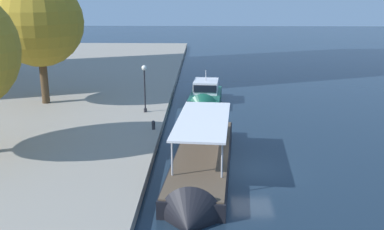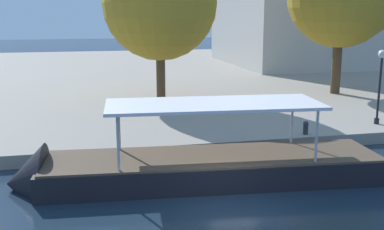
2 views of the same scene
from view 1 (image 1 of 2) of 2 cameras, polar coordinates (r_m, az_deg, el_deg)
ground_plane at (r=26.84m, az=8.00°, el=-7.07°), size 220.00×220.00×0.00m
tour_boat_1 at (r=25.73m, az=1.18°, el=-7.02°), size 14.53×4.35×4.31m
motor_yacht_2 at (r=41.32m, az=1.72°, el=2.09°), size 7.78×3.34×4.22m
mooring_bollard_0 at (r=32.12m, az=-5.06°, el=-1.26°), size 0.27×0.27×0.67m
lamp_post at (r=36.27m, az=-6.21°, el=4.34°), size 0.43×0.43×3.95m
tree_0 at (r=40.92m, az=-19.13°, el=11.47°), size 8.18×7.66×11.00m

